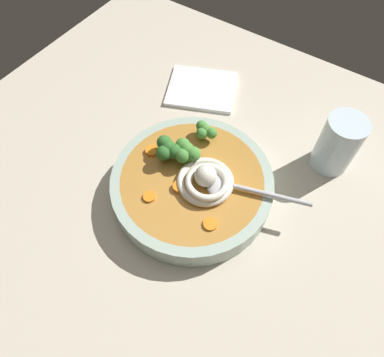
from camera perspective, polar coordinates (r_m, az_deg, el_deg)
name	(u,v)px	position (r cm, az deg, el deg)	size (l,w,h in cm)	color
table_slab	(174,206)	(64.00, -2.94, -4.46)	(100.56, 100.56, 3.37)	#BCB29E
soup_bowl	(192,185)	(61.23, 0.00, -1.14)	(27.77, 27.77, 4.72)	#9EB2A3
noodle_pile	(206,180)	(57.60, 2.27, -0.29)	(10.48, 10.28, 4.21)	silver
soup_spoon	(229,185)	(58.02, 5.94, -1.01)	(17.42, 8.49, 1.60)	#B7B7BC
broccoli_floret_rear	(186,151)	(59.42, -0.91, 4.43)	(5.05, 4.35, 3.99)	#7A9E60
broccoli_floret_front	(168,149)	(59.84, -3.96, 4.83)	(5.12, 4.41, 4.05)	#7A9E60
broccoli_floret_left	(204,130)	(63.07, 2.03, 7.84)	(3.92, 3.37, 3.10)	#7A9E60
carrot_slice_beside_chili	(152,151)	(62.58, -6.55, 4.47)	(2.26, 2.26, 0.68)	orange
carrot_slice_right	(210,224)	(55.09, 2.97, -7.39)	(2.23, 2.23, 0.41)	orange
carrot_slice_far	(149,197)	(57.67, -6.96, -2.95)	(2.05, 2.05, 0.42)	orange
carrot_slice_extra_a	(180,187)	(58.01, -2.04, -1.35)	(2.27, 2.27, 0.79)	orange
drinking_glass	(338,144)	(67.58, 22.59, 5.21)	(7.02, 7.02, 11.20)	silver
folded_napkin	(202,89)	(79.40, 1.59, 14.37)	(14.44, 12.35, 0.80)	white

